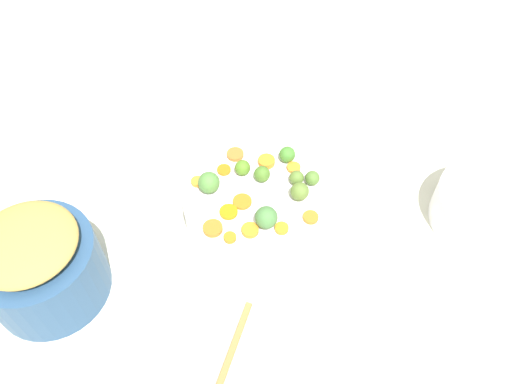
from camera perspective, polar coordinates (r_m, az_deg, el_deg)
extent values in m
cube|color=silver|center=(1.08, -1.63, -2.35)|extent=(2.40, 2.40, 0.02)
cylinder|color=white|center=(1.03, 0.00, -1.63)|extent=(0.29, 0.29, 0.08)
cylinder|color=#2C4F7A|center=(0.99, -22.99, -8.14)|extent=(0.21, 0.21, 0.14)
ellipsoid|color=tan|center=(0.92, -24.73, -5.30)|extent=(0.18, 0.18, 0.04)
cylinder|color=orange|center=(0.95, -0.68, -4.35)|extent=(0.05, 0.05, 0.01)
cylinder|color=orange|center=(1.07, -2.37, 4.28)|extent=(0.05, 0.05, 0.01)
cylinder|color=orange|center=(0.99, -1.57, -1.10)|extent=(0.04, 0.04, 0.01)
cylinder|color=orange|center=(1.05, 1.19, 3.49)|extent=(0.04, 0.04, 0.01)
cylinder|color=orange|center=(1.04, 4.29, 2.76)|extent=(0.04, 0.04, 0.01)
cylinder|color=orange|center=(0.95, -4.93, -4.12)|extent=(0.05, 0.05, 0.01)
cylinder|color=orange|center=(1.04, -3.84, 2.42)|extent=(0.04, 0.04, 0.01)
cylinder|color=orange|center=(0.95, 3.14, -3.99)|extent=(0.03, 0.03, 0.01)
cylinder|color=orange|center=(0.97, -3.13, -2.27)|extent=(0.04, 0.04, 0.01)
cylinder|color=orange|center=(0.97, 6.21, -2.87)|extent=(0.04, 0.04, 0.01)
cylinder|color=orange|center=(1.02, -6.68, 1.18)|extent=(0.03, 0.03, 0.01)
cylinder|color=orange|center=(0.94, -2.97, -5.18)|extent=(0.03, 0.03, 0.01)
sphere|color=#468530|center=(1.05, 3.46, 4.36)|extent=(0.03, 0.03, 0.03)
sphere|color=#5A7A32|center=(1.01, 4.62, 1.62)|extent=(0.03, 0.03, 0.03)
sphere|color=olive|center=(0.99, 4.97, 0.07)|extent=(0.04, 0.04, 0.04)
sphere|color=#4C782A|center=(1.01, 0.70, 2.06)|extent=(0.03, 0.03, 0.03)
sphere|color=#548326|center=(1.03, -1.54, 2.78)|extent=(0.03, 0.03, 0.03)
sphere|color=#4A7E41|center=(0.94, 1.17, -2.89)|extent=(0.04, 0.04, 0.04)
sphere|color=#52883E|center=(1.00, -5.36, 1.08)|extent=(0.04, 0.04, 0.04)
sphere|color=#557C33|center=(1.02, 6.41, 1.59)|extent=(0.03, 0.03, 0.03)
cube|color=#AB7840|center=(0.92, -2.98, -18.13)|extent=(0.18, 0.13, 0.01)
cylinder|color=white|center=(1.13, 25.17, -1.86)|extent=(0.23, 0.23, 0.08)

